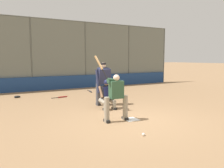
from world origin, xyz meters
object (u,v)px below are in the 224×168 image
spare_bat_by_padding (90,91)px  catcher_behind_plate (108,94)px  batter_at_plate (116,96)px  baseball_loose (143,134)px  spare_bat_near_backstop (61,97)px  fielding_glove_on_dirt (17,97)px  umpire_home (103,82)px

spare_bat_by_padding → catcher_behind_plate: bearing=-7.3°
catcher_behind_plate → spare_bat_by_padding: bearing=-107.5°
batter_at_plate → baseball_loose: batter_at_plate is taller
catcher_behind_plate → spare_bat_near_backstop: size_ratio=1.40×
spare_bat_near_backstop → fielding_glove_on_dirt: 2.20m
spare_bat_by_padding → fielding_glove_on_dirt: size_ratio=3.02×
catcher_behind_plate → spare_bat_near_backstop: catcher_behind_plate is taller
spare_bat_by_padding → baseball_loose: baseball_loose is taller
batter_at_plate → spare_bat_near_backstop: 4.90m
batter_at_plate → baseball_loose: (0.04, 1.48, -0.75)m
spare_bat_near_backstop → baseball_loose: bearing=-96.9°
baseball_loose → spare_bat_by_padding: bearing=-102.8°
baseball_loose → spare_bat_near_backstop: bearing=-87.2°
spare_bat_near_backstop → baseball_loose: size_ratio=11.05×
batter_at_plate → spare_bat_by_padding: batter_at_plate is taller
umpire_home → spare_bat_by_padding: (-0.93, -3.61, -0.92)m
spare_bat_by_padding → umpire_home: bearing=-7.4°
umpire_home → fielding_glove_on_dirt: umpire_home is taller
umpire_home → spare_bat_near_backstop: bearing=-66.6°
spare_bat_near_backstop → umpire_home: bearing=-77.0°
spare_bat_near_backstop → catcher_behind_plate: bearing=-85.1°
batter_at_plate → fielding_glove_on_dirt: batter_at_plate is taller
catcher_behind_plate → fielding_glove_on_dirt: 5.21m
batter_at_plate → spare_bat_by_padding: size_ratio=2.29×
spare_bat_by_padding → fielding_glove_on_dirt: bearing=-82.2°
spare_bat_near_backstop → spare_bat_by_padding: size_ratio=0.92×
batter_at_plate → spare_bat_near_backstop: size_ratio=2.49×
batter_at_plate → spare_bat_by_padding: 6.18m
spare_bat_near_backstop → fielding_glove_on_dirt: (1.94, -1.03, 0.02)m
umpire_home → spare_bat_near_backstop: (1.06, -2.53, -0.92)m
baseball_loose → batter_at_plate: bearing=-91.7°
catcher_behind_plate → baseball_loose: (0.56, 3.00, -0.55)m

